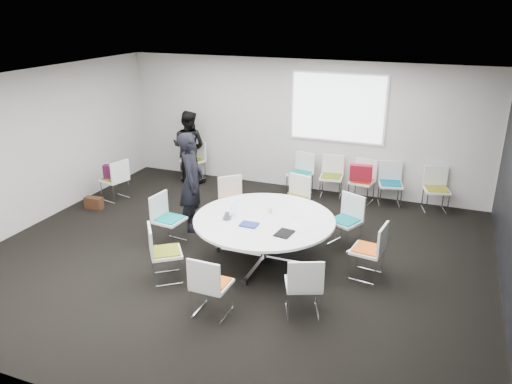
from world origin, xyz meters
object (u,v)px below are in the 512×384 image
(conference_table, at_px, (264,229))
(person_main, at_px, (192,182))
(chair_ring_c, at_px, (294,208))
(chair_ring_d, at_px, (233,210))
(chair_ring_e, at_px, (169,229))
(chair_spare_left, at_px, (116,187))
(chair_back_c, at_px, (362,189))
(chair_back_d, at_px, (390,192))
(chair_ring_b, at_px, (345,230))
(laptop, at_px, (231,216))
(chair_ring_h, at_px, (303,296))
(chair_back_e, at_px, (435,198))
(chair_ring_f, at_px, (166,263))
(chair_back_b, at_px, (331,185))
(chair_ring_g, at_px, (212,296))
(maroon_bag, at_px, (113,172))
(cup, at_px, (270,210))
(chair_ring_a, at_px, (367,260))
(chair_person_back, at_px, (193,167))
(brown_bag, at_px, (94,203))
(person_back, at_px, (189,147))
(chair_back_a, at_px, (300,181))

(conference_table, height_order, person_main, person_main)
(chair_ring_c, distance_m, chair_ring_d, 1.14)
(chair_ring_e, bearing_deg, chair_spare_left, -116.60)
(chair_ring_c, bearing_deg, chair_back_c, -109.90)
(chair_back_d, bearing_deg, chair_ring_b, 63.95)
(chair_ring_d, relative_size, laptop, 2.90)
(chair_ring_h, relative_size, chair_back_e, 1.00)
(chair_ring_f, bearing_deg, chair_ring_c, 120.24)
(laptop, bearing_deg, chair_back_d, -47.01)
(chair_back_b, xyz_separation_m, chair_back_e, (2.10, 0.00, 0.00))
(conference_table, xyz_separation_m, chair_ring_h, (1.00, -1.20, -0.26))
(chair_ring_c, relative_size, laptop, 2.90)
(chair_ring_g, height_order, maroon_bag, chair_ring_g)
(chair_spare_left, bearing_deg, cup, -91.71)
(chair_ring_a, relative_size, cup, 9.78)
(chair_ring_a, height_order, maroon_bag, chair_ring_a)
(conference_table, xyz_separation_m, chair_ring_b, (1.09, 0.99, -0.26))
(chair_ring_e, bearing_deg, chair_ring_c, 140.83)
(chair_back_b, distance_m, chair_back_d, 1.22)
(conference_table, height_order, chair_ring_h, chair_ring_h)
(chair_back_b, height_order, laptop, chair_back_b)
(conference_table, height_order, chair_ring_b, chair_ring_b)
(chair_back_c, bearing_deg, chair_ring_h, 99.67)
(chair_spare_left, height_order, laptop, chair_spare_left)
(laptop, bearing_deg, chair_back_e, -56.76)
(chair_ring_g, height_order, cup, chair_ring_g)
(chair_back_c, relative_size, chair_person_back, 1.00)
(laptop, bearing_deg, chair_person_back, 21.80)
(chair_ring_h, distance_m, maroon_bag, 5.45)
(chair_ring_a, xyz_separation_m, chair_ring_g, (-1.74, -1.72, 0.00))
(chair_person_back, bearing_deg, conference_table, 154.78)
(chair_ring_h, xyz_separation_m, brown_bag, (-4.93, 1.96, -0.16))
(chair_ring_a, height_order, person_main, person_main)
(chair_ring_a, bearing_deg, person_back, 65.44)
(chair_ring_f, bearing_deg, conference_table, 96.71)
(chair_back_d, distance_m, person_back, 4.53)
(conference_table, distance_m, chair_ring_b, 1.49)
(chair_ring_h, distance_m, chair_back_d, 4.37)
(chair_back_c, relative_size, laptop, 2.90)
(maroon_bag, bearing_deg, chair_back_c, 20.13)
(person_back, bearing_deg, chair_ring_f, 113.20)
(chair_person_back, bearing_deg, chair_ring_c, 174.51)
(chair_ring_d, xyz_separation_m, chair_ring_e, (-0.68, -1.16, 0.00))
(chair_back_a, relative_size, chair_spare_left, 1.00)
(chair_ring_g, xyz_separation_m, laptop, (-0.39, 1.50, 0.47))
(chair_ring_b, distance_m, chair_person_back, 4.54)
(chair_back_d, bearing_deg, chair_ring_g, 56.98)
(chair_ring_a, relative_size, chair_ring_c, 1.00)
(maroon_bag, bearing_deg, chair_ring_b, -4.00)
(maroon_bag, bearing_deg, brown_bag, -100.57)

